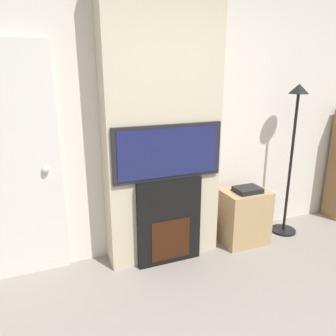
{
  "coord_description": "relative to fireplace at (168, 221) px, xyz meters",
  "views": [
    {
      "loc": [
        -1.06,
        -0.93,
        1.79
      ],
      "look_at": [
        0.0,
        1.7,
        0.94
      ],
      "focal_mm": 35.0,
      "sensor_mm": 36.0,
      "label": 1
    }
  ],
  "objects": [
    {
      "name": "wall_back",
      "position": [
        0.0,
        0.34,
        0.93
      ],
      "size": [
        6.0,
        0.06,
        2.7
      ],
      "color": "silver",
      "rests_on": "ground_plane"
    },
    {
      "name": "chimney_breast",
      "position": [
        0.0,
        0.15,
        0.93
      ],
      "size": [
        1.08,
        0.3,
        2.7
      ],
      "color": "beige",
      "rests_on": "ground_plane"
    },
    {
      "name": "fireplace",
      "position": [
        0.0,
        0.0,
        0.0
      ],
      "size": [
        0.62,
        0.15,
        0.84
      ],
      "color": "black",
      "rests_on": "ground_plane"
    },
    {
      "name": "television",
      "position": [
        0.0,
        -0.0,
        0.67
      ],
      "size": [
        1.02,
        0.07,
        0.5
      ],
      "color": "black",
      "rests_on": "fireplace"
    },
    {
      "name": "floor_lamp",
      "position": [
        1.46,
        0.05,
        0.63
      ],
      "size": [
        0.27,
        0.27,
        1.66
      ],
      "color": "black",
      "rests_on": "ground_plane"
    },
    {
      "name": "media_stand",
      "position": [
        0.88,
        0.04,
        -0.12
      ],
      "size": [
        0.48,
        0.37,
        0.63
      ],
      "color": "tan",
      "rests_on": "ground_plane"
    },
    {
      "name": "entry_door",
      "position": [
        -1.34,
        0.28,
        0.6
      ],
      "size": [
        0.89,
        0.09,
        2.03
      ],
      "color": "silver",
      "rests_on": "ground_plane"
    }
  ]
}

